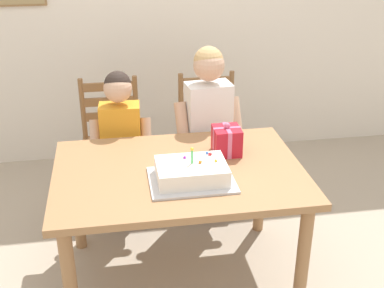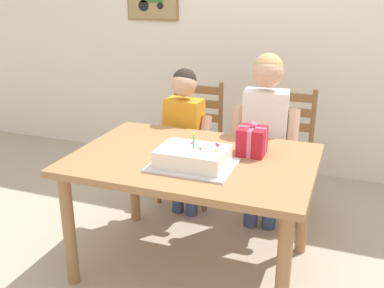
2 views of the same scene
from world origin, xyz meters
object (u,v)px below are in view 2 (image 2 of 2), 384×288
Objects in this scene: gift_box_red_large at (252,141)px; chair_right at (282,152)px; birthday_cake at (193,158)px; chair_left at (192,141)px; child_younger at (184,129)px; dining_table at (193,172)px; child_older at (265,127)px.

chair_right reaches higher than gift_box_red_large.
birthday_cake is 0.48× the size of chair_left.
chair_right is at bearing 26.20° from child_younger.
gift_box_red_large is 0.84m from chair_right.
gift_box_red_large is 0.21× the size of chair_left.
dining_table is at bearing -110.99° from chair_right.
child_younger is (-0.65, -0.32, 0.20)m from chair_right.
chair_right is (0.06, 0.77, -0.33)m from gift_box_red_large.
birthday_cake is 2.27× the size of gift_box_red_large.
child_older reaches higher than chair_left.
gift_box_red_large is 0.16× the size of child_older.
child_older is (-0.07, -0.32, 0.28)m from chair_right.
chair_right is (0.71, -0.00, 0.00)m from chair_left.
chair_right is at bearing 85.82° from gift_box_red_large.
child_older is (0.23, 0.74, -0.02)m from birthday_cake.
dining_table is 1.47× the size of chair_left.
gift_box_red_large is at bearing -37.45° from child_younger.
birthday_cake is at bearing -69.23° from chair_left.
dining_table is at bearing 109.34° from birthday_cake.
gift_box_red_large is at bearing 49.04° from birthday_cake.
chair_left is (-0.65, 0.77, -0.33)m from gift_box_red_large.
child_younger reaches higher than chair_left.
child_younger is at bearing -78.92° from chair_left.
gift_box_red_large is (0.25, 0.29, 0.03)m from birthday_cake.
chair_left reaches higher than dining_table.
child_younger is (-0.59, 0.45, -0.13)m from gift_box_red_large.
gift_box_red_large is at bearing -87.71° from child_older.
birthday_cake is 0.36× the size of child_older.
dining_table is 0.68m from child_older.
chair_left and chair_right have the same top height.
chair_left reaches higher than gift_box_red_large.
chair_left is at bearing 153.35° from child_older.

